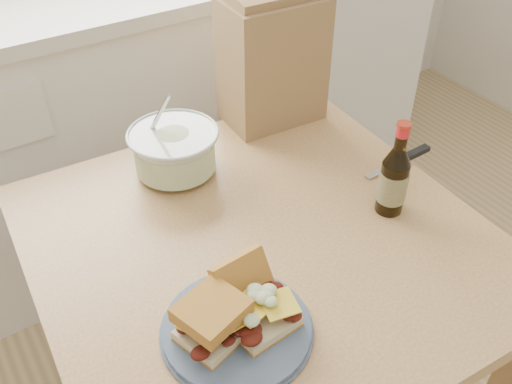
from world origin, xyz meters
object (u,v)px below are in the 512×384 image
paper_bag (272,61)px  beer_bottle (394,179)px  plate (237,329)px  coleslaw_bowl (175,152)px  dining_table (261,274)px

paper_bag → beer_bottle: bearing=-87.0°
plate → coleslaw_bowl: bearing=75.7°
plate → beer_bottle: beer_bottle is taller
beer_bottle → plate: bearing=170.8°
beer_bottle → paper_bag: (0.00, 0.45, 0.08)m
coleslaw_bowl → beer_bottle: 0.48m
coleslaw_bowl → beer_bottle: bearing=-48.9°
dining_table → beer_bottle: 0.34m
dining_table → plate: bearing=-130.8°
beer_bottle → dining_table: bearing=143.5°
beer_bottle → paper_bag: paper_bag is taller
plate → dining_table: bearing=46.4°
plate → coleslaw_bowl: (0.12, 0.46, 0.04)m
dining_table → plate: plate is taller
coleslaw_bowl → beer_bottle: beer_bottle is taller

